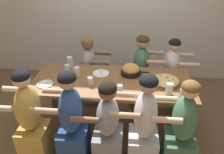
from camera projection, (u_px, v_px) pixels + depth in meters
name	position (u px, v px, depth m)	size (l,w,h in m)	color
ground_plane	(112.00, 125.00, 3.18)	(18.00, 18.00, 0.00)	brown
dining_table	(112.00, 86.00, 2.85)	(2.04, 0.83, 0.76)	brown
pizza_board_main	(165.00, 81.00, 2.74)	(0.37, 0.37, 0.05)	brown
skillet_bowl	(131.00, 70.00, 2.92)	(0.38, 0.26, 0.15)	black
empty_plate_a	(101.00, 73.00, 2.95)	(0.22, 0.22, 0.02)	white
empty_plate_b	(45.00, 84.00, 2.72)	(0.20, 0.20, 0.02)	white
drinking_glass_a	(169.00, 90.00, 2.51)	(0.08, 0.08, 0.14)	silver
drinking_glass_b	(120.00, 89.00, 2.54)	(0.06, 0.06, 0.10)	silver
drinking_glass_c	(77.00, 72.00, 2.89)	(0.08, 0.08, 0.12)	silver
drinking_glass_d	(91.00, 81.00, 2.70)	(0.07, 0.07, 0.10)	silver
drinking_glass_e	(67.00, 69.00, 2.99)	(0.07, 0.07, 0.10)	silver
drinking_glass_f	(70.00, 63.00, 3.11)	(0.08, 0.08, 0.15)	silver
drinking_glass_g	(182.00, 95.00, 2.43)	(0.06, 0.06, 0.12)	silver
diner_far_right	(170.00, 76.00, 3.41)	(0.51, 0.40, 1.12)	silver
diner_near_midright	(144.00, 129.00, 2.33)	(0.51, 0.40, 1.21)	silver
diner_far_midright	(141.00, 74.00, 3.44)	(0.51, 0.40, 1.16)	#477556
diner_far_midleft	(89.00, 73.00, 3.52)	(0.51, 0.40, 1.10)	#99999E
diner_near_left	(31.00, 122.00, 2.43)	(0.51, 0.40, 1.20)	gold
diner_near_midleft	(72.00, 125.00, 2.39)	(0.51, 0.40, 1.21)	#2D5193
diner_near_right	(181.00, 133.00, 2.31)	(0.51, 0.40, 1.17)	#477556
diner_near_center	(108.00, 130.00, 2.38)	(0.51, 0.40, 1.11)	#99999E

